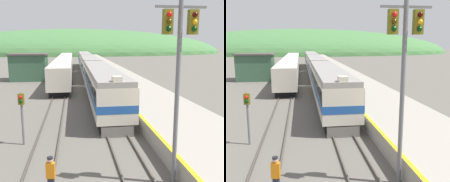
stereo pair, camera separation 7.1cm
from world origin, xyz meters
The scene contains 12 objects.
track_main centered at (0.00, 70.00, 0.08)m, with size 1.52×180.00×0.16m.
track_siding centered at (-4.70, 70.00, 0.08)m, with size 1.52×180.00×0.16m.
platform centered at (4.81, 50.00, 0.55)m, with size 5.98×140.00×1.12m.
distant_hills centered at (0.00, 157.22, 0.00)m, with size 176.21×79.29×28.84m.
station_shed centered at (-10.54, 43.45, 2.33)m, with size 6.41×5.50×4.62m.
express_train_lead_car centered at (0.00, 23.78, 2.11)m, with size 2.95×21.59×4.22m.
carriage_second centered at (0.00, 45.68, 2.10)m, with size 2.94×19.98×3.86m.
carriage_third centered at (0.00, 66.54, 2.10)m, with size 2.94×19.98×3.86m.
siding_train centered at (-4.70, 49.44, 1.85)m, with size 2.90×46.03×3.59m.
signal_mast_main centered at (1.56, 6.97, 5.79)m, with size 2.20×0.42×8.82m.
signal_post_siding centered at (-6.19, 12.89, 2.46)m, with size 0.36×0.42×3.42m.
track_worker centered at (-3.96, 6.73, 1.03)m, with size 0.39×0.27×1.79m.
Camera 2 is at (-2.81, -3.71, 6.46)m, focal length 42.00 mm.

